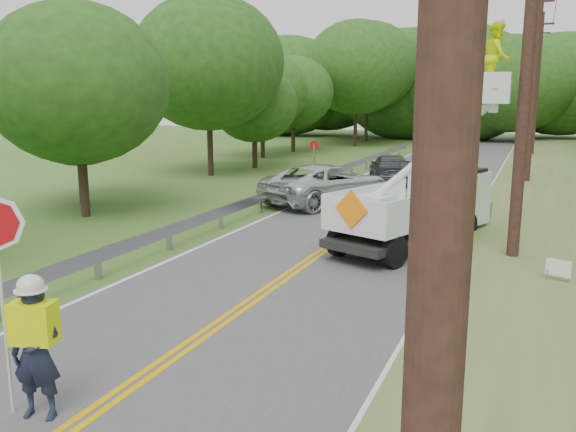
% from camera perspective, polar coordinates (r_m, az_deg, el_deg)
% --- Properties ---
extents(ground, '(140.00, 140.00, 0.00)m').
position_cam_1_polar(ground, '(9.69, -14.42, -15.33)').
color(ground, '#435520').
rests_on(ground, ground).
extents(road, '(7.20, 96.00, 0.03)m').
position_cam_1_polar(road, '(21.92, 8.14, -0.01)').
color(road, '#48474A').
rests_on(road, ground).
extents(guardrail, '(0.18, 48.00, 0.77)m').
position_cam_1_polar(guardrail, '(23.96, -0.59, 2.40)').
color(guardrail, '#94969B').
rests_on(guardrail, ground).
extents(utility_poles, '(1.60, 43.30, 10.00)m').
position_cam_1_polar(utility_poles, '(23.85, 22.46, 12.88)').
color(utility_poles, black).
rests_on(utility_poles, ground).
extents(treeline_left, '(10.94, 57.40, 11.43)m').
position_cam_1_polar(treeline_left, '(43.59, 1.30, 13.54)').
color(treeline_left, '#332319').
rests_on(treeline_left, ground).
extents(treeline_horizon, '(58.38, 14.82, 12.28)m').
position_cam_1_polar(treeline_horizon, '(63.07, 18.61, 11.91)').
color(treeline_horizon, '#203F15').
rests_on(treeline_horizon, ground).
extents(flagger, '(1.14, 0.62, 3.04)m').
position_cam_1_polar(flagger, '(8.74, -23.21, -11.06)').
color(flagger, '#191E33').
rests_on(flagger, road).
extents(bucket_truck, '(4.45, 6.36, 6.07)m').
position_cam_1_polar(bucket_truck, '(17.94, 13.75, 1.86)').
color(bucket_truck, black).
rests_on(bucket_truck, road).
extents(suv_silver, '(4.88, 6.43, 1.62)m').
position_cam_1_polar(suv_silver, '(24.17, 3.82, 3.11)').
color(suv_silver, silver).
rests_on(suv_silver, road).
extents(suv_darkgrey, '(3.37, 5.19, 1.40)m').
position_cam_1_polar(suv_darkgrey, '(30.62, 9.83, 4.51)').
color(suv_darkgrey, '#3B3D43').
rests_on(suv_darkgrey, road).
extents(stop_sign_permanent, '(0.46, 0.11, 2.20)m').
position_cam_1_polar(stop_sign_permanent, '(29.47, 2.51, 5.78)').
color(stop_sign_permanent, '#94969B').
rests_on(stop_sign_permanent, ground).
extents(yard_sign, '(0.52, 0.21, 0.78)m').
position_cam_1_polar(yard_sign, '(14.42, 24.56, -4.69)').
color(yard_sign, white).
rests_on(yard_sign, ground).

